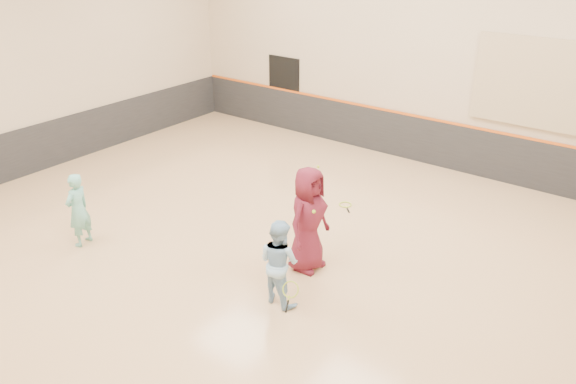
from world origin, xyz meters
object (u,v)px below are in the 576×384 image
Objects in this scene: young_man at (308,219)px; spare_racket at (345,205)px; girl at (78,210)px; instructor at (279,262)px.

spare_racket is at bearing 17.23° from young_man.
girl is 2.34× the size of spare_racket.
girl is 4.47m from young_man.
girl is at bearing 18.19° from instructor.
instructor is at bearing 88.74° from girl.
young_man reaches higher than spare_racket.
instructor is 1.16m from young_man.
spare_racket is (-0.77, 2.57, -0.97)m from young_man.
young_man reaches higher than girl.
spare_racket is at bearing 131.91° from girl.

